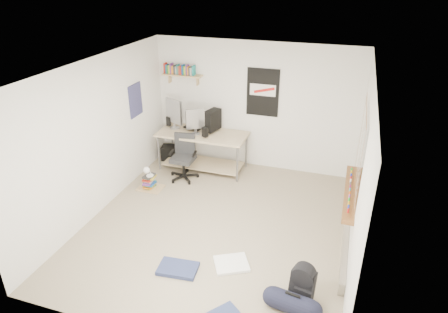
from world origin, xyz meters
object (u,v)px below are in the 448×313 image
(office_chair, at_px, (183,155))
(book_stack, at_px, (150,181))
(backpack, at_px, (302,285))
(duffel_bag, at_px, (292,302))
(desk, at_px, (203,152))

(office_chair, height_order, book_stack, office_chair)
(backpack, distance_m, book_stack, 3.55)
(backpack, height_order, duffel_bag, backpack)
(desk, height_order, book_stack, desk)
(office_chair, bearing_deg, backpack, -51.36)
(desk, bearing_deg, book_stack, -114.84)
(duffel_bag, bearing_deg, office_chair, 143.12)
(duffel_bag, bearing_deg, backpack, 82.45)
(office_chair, height_order, duffel_bag, office_chair)
(desk, distance_m, backpack, 3.77)
(backpack, bearing_deg, desk, 140.48)
(office_chair, distance_m, book_stack, 0.78)
(office_chair, relative_size, book_stack, 2.15)
(desk, xyz_separation_m, backpack, (2.40, -2.89, -0.16))
(office_chair, relative_size, backpack, 2.26)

